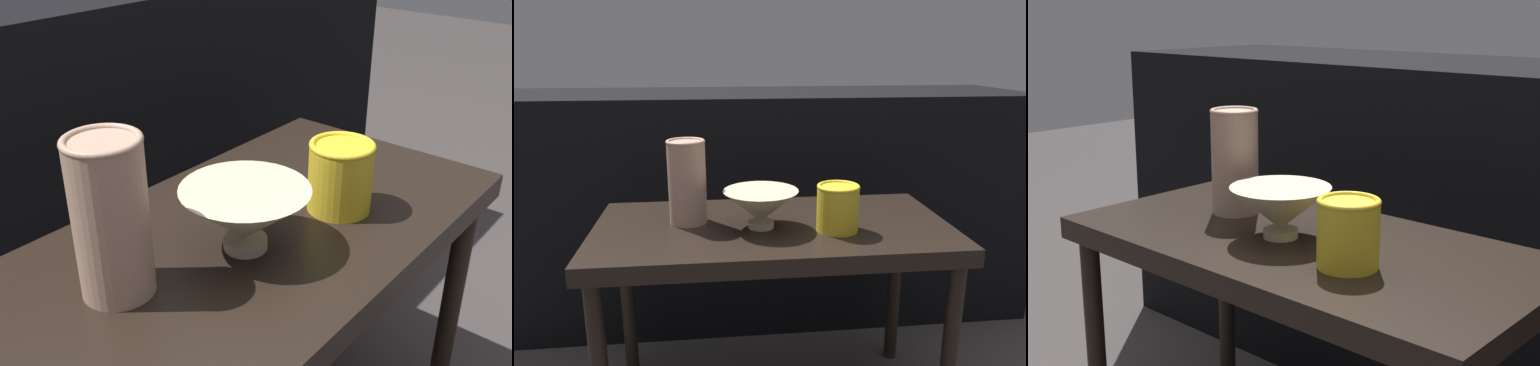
% 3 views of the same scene
% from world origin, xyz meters
% --- Properties ---
extents(table, '(0.83, 0.42, 0.50)m').
position_xyz_m(table, '(0.00, 0.00, 0.44)').
color(table, black).
rests_on(table, ground_plane).
extents(couch_backdrop, '(1.82, 0.50, 0.76)m').
position_xyz_m(couch_backdrop, '(0.00, 0.58, 0.38)').
color(couch_backdrop, black).
rests_on(couch_backdrop, ground_plane).
extents(bowl, '(0.17, 0.17, 0.09)m').
position_xyz_m(bowl, '(-0.03, -0.02, 0.55)').
color(bowl, '#C1B293').
rests_on(bowl, table).
extents(vase_textured_left, '(0.09, 0.09, 0.20)m').
position_xyz_m(vase_textured_left, '(-0.20, 0.03, 0.60)').
color(vase_textured_left, tan).
rests_on(vase_textured_left, table).
extents(vase_colorful_right, '(0.10, 0.10, 0.11)m').
position_xyz_m(vase_colorful_right, '(0.14, -0.06, 0.55)').
color(vase_colorful_right, gold).
rests_on(vase_colorful_right, table).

